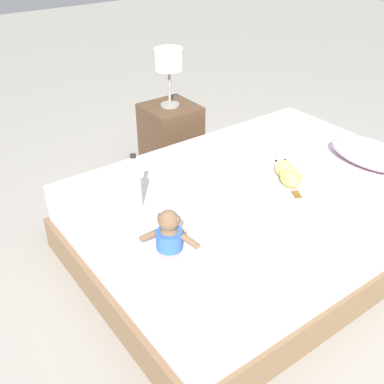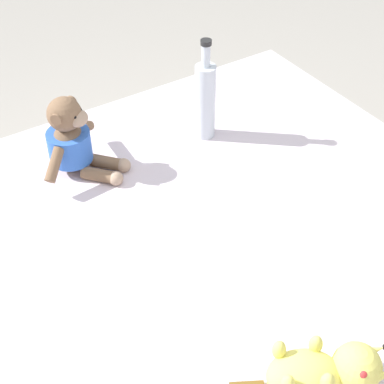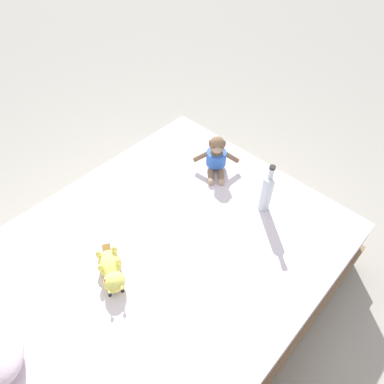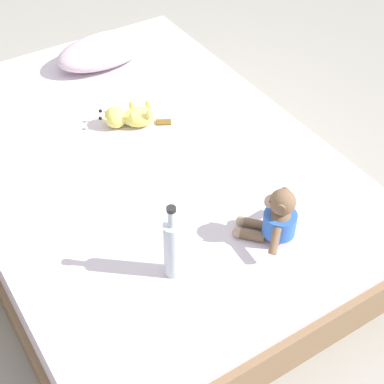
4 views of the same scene
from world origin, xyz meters
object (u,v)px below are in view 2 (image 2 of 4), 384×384
at_px(bed, 285,374).
at_px(glass_bottle, 205,99).
at_px(plush_yellow_creature, 326,371).
at_px(plush_monkey, 73,142).

distance_m(bed, glass_bottle, 0.81).
distance_m(bed, plush_yellow_creature, 0.31).
distance_m(bed, plush_monkey, 0.84).
bearing_deg(plush_monkey, plush_yellow_creature, 98.07).
bearing_deg(bed, plush_yellow_creature, 69.48).
height_order(bed, plush_monkey, plush_monkey).
height_order(bed, glass_bottle, glass_bottle).
xyz_separation_m(bed, glass_bottle, (-0.22, -0.69, 0.35)).
xyz_separation_m(plush_yellow_creature, glass_bottle, (-0.28, -0.85, 0.08)).
bearing_deg(glass_bottle, plush_yellow_creature, 71.98).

